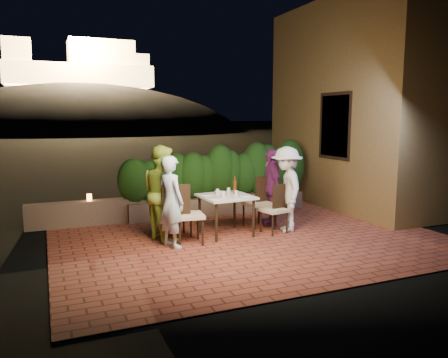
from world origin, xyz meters
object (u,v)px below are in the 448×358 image
chair_left_back (179,214)px  chair_left_front (189,214)px  chair_right_back (257,202)px  bowl (219,192)px  diner_green (162,193)px  diner_blue (171,202)px  parapet_lamp (89,197)px  dining_table (226,215)px  beer_bottle (235,185)px  diner_white (286,189)px  diner_purple (271,187)px  chair_right_front (274,209)px

chair_left_back → chair_left_front: bearing=-93.6°
chair_right_back → bowl: bearing=-6.3°
chair_left_back → diner_green: size_ratio=0.50×
bowl → diner_green: bearing=-175.0°
diner_blue → parapet_lamp: (-1.13, 2.15, -0.22)m
bowl → chair_left_front: size_ratio=0.16×
dining_table → beer_bottle: 0.60m
dining_table → beer_bottle: beer_bottle is taller
diner_white → diner_purple: bearing=-161.7°
beer_bottle → diner_green: 1.40m
diner_green → bowl: bearing=-102.0°
diner_purple → diner_blue: bearing=-58.7°
dining_table → chair_right_back: (0.81, 0.31, 0.13)m
chair_left_back → diner_white: bearing=-17.5°
beer_bottle → chair_left_back: beer_bottle is taller
chair_right_front → chair_right_back: bearing=-92.0°
dining_table → beer_bottle: (0.22, 0.10, 0.55)m
chair_left_front → chair_right_back: bearing=27.5°
dining_table → parapet_lamp: dining_table is taller
dining_table → chair_right_front: 0.93m
diner_purple → bowl: bearing=-71.5°
diner_white → parapet_lamp: size_ratio=11.78×
chair_left_back → chair_right_front: size_ratio=0.92×
beer_bottle → diner_green: size_ratio=0.20×
diner_white → chair_left_front: bearing=-72.4°
chair_left_front → diner_white: size_ratio=0.64×
chair_right_front → diner_green: bearing=-22.4°
diner_blue → parapet_lamp: 2.44m
bowl → diner_purple: size_ratio=0.11×
beer_bottle → diner_white: diner_white is taller
bowl → chair_right_back: 0.88m
bowl → diner_green: size_ratio=0.10×
chair_left_back → diner_green: diner_green is taller
chair_right_front → diner_green: (-2.07, 0.40, 0.39)m
bowl → chair_right_front: bearing=-28.1°
chair_right_front → diner_purple: bearing=-125.3°
diner_green → chair_left_front: bearing=-159.9°
chair_left_front → chair_left_back: (-0.03, 0.50, -0.10)m
chair_right_back → diner_blue: 2.10m
chair_left_front → dining_table: bearing=26.9°
diner_purple → parapet_lamp: (-3.46, 1.42, -0.22)m
bowl → diner_white: (1.23, -0.44, 0.05)m
diner_green → diner_purple: 2.34m
beer_bottle → dining_table: bearing=-156.5°
dining_table → beer_bottle: bearing=23.5°
chair_right_front → diner_blue: diner_blue is taller
bowl → parapet_lamp: bowl is taller
chair_right_front → chair_right_back: (-0.09, 0.54, 0.04)m
beer_bottle → bowl: (-0.26, 0.17, -0.15)m
dining_table → chair_left_back: chair_left_back is taller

